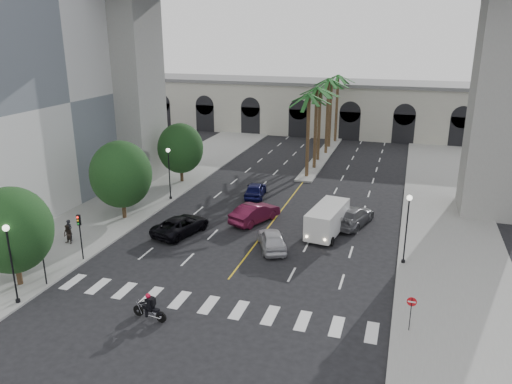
{
  "coord_description": "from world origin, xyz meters",
  "views": [
    {
      "loc": [
        11.02,
        -26.76,
        16.38
      ],
      "look_at": [
        0.74,
        6.0,
        5.16
      ],
      "focal_mm": 35.0,
      "sensor_mm": 36.0,
      "label": 1
    }
  ],
  "objects_px": {
    "car_e": "(255,190)",
    "cargo_van": "(327,219)",
    "lamp_post_left_far": "(169,169)",
    "traffic_signal_far": "(80,230)",
    "lamp_post_left_near": "(11,258)",
    "pedestrian_b": "(68,234)",
    "motorcycle_rider": "(150,308)",
    "car_d": "(353,216)",
    "do_not_enter_sign": "(411,307)",
    "car_b": "(255,213)",
    "car_c": "(181,225)",
    "car_a": "(272,239)",
    "traffic_signal_near": "(42,252)",
    "pedestrian_a": "(69,230)",
    "lamp_post_right": "(407,223)"
  },
  "relations": [
    {
      "from": "traffic_signal_far",
      "to": "motorcycle_rider",
      "type": "xyz_separation_m",
      "value": [
        8.64,
        -5.51,
        -1.75
      ]
    },
    {
      "from": "lamp_post_left_near",
      "to": "pedestrian_b",
      "type": "bearing_deg",
      "value": 107.46
    },
    {
      "from": "car_c",
      "to": "cargo_van",
      "type": "relative_size",
      "value": 0.91
    },
    {
      "from": "lamp_post_left_near",
      "to": "traffic_signal_far",
      "type": "height_order",
      "value": "lamp_post_left_near"
    },
    {
      "from": "lamp_post_left_far",
      "to": "car_d",
      "type": "relative_size",
      "value": 0.94
    },
    {
      "from": "traffic_signal_far",
      "to": "car_a",
      "type": "height_order",
      "value": "traffic_signal_far"
    },
    {
      "from": "motorcycle_rider",
      "to": "car_c",
      "type": "height_order",
      "value": "motorcycle_rider"
    },
    {
      "from": "car_e",
      "to": "car_a",
      "type": "bearing_deg",
      "value": 105.35
    },
    {
      "from": "car_d",
      "to": "do_not_enter_sign",
      "type": "height_order",
      "value": "do_not_enter_sign"
    },
    {
      "from": "lamp_post_left_far",
      "to": "traffic_signal_near",
      "type": "xyz_separation_m",
      "value": [
        0.1,
        -18.5,
        -0.71
      ]
    },
    {
      "from": "traffic_signal_near",
      "to": "cargo_van",
      "type": "height_order",
      "value": "traffic_signal_near"
    },
    {
      "from": "pedestrian_b",
      "to": "lamp_post_right",
      "type": "bearing_deg",
      "value": 17.24
    },
    {
      "from": "car_e",
      "to": "cargo_van",
      "type": "relative_size",
      "value": 0.75
    },
    {
      "from": "car_e",
      "to": "lamp_post_left_near",
      "type": "bearing_deg",
      "value": 64.3
    },
    {
      "from": "traffic_signal_far",
      "to": "car_b",
      "type": "bearing_deg",
      "value": 49.14
    },
    {
      "from": "car_b",
      "to": "lamp_post_left_near",
      "type": "bearing_deg",
      "value": 83.54
    },
    {
      "from": "cargo_van",
      "to": "pedestrian_b",
      "type": "xyz_separation_m",
      "value": [
        -19.2,
        -8.3,
        -0.43
      ]
    },
    {
      "from": "lamp_post_left_near",
      "to": "car_b",
      "type": "height_order",
      "value": "lamp_post_left_near"
    },
    {
      "from": "pedestrian_a",
      "to": "lamp_post_left_far",
      "type": "bearing_deg",
      "value": 82.62
    },
    {
      "from": "lamp_post_left_far",
      "to": "car_b",
      "type": "xyz_separation_m",
      "value": [
        9.9,
        -3.17,
        -2.36
      ]
    },
    {
      "from": "car_e",
      "to": "cargo_van",
      "type": "distance_m",
      "value": 11.58
    },
    {
      "from": "motorcycle_rider",
      "to": "car_d",
      "type": "bearing_deg",
      "value": 71.24
    },
    {
      "from": "traffic_signal_near",
      "to": "lamp_post_left_near",
      "type": "bearing_deg",
      "value": -92.29
    },
    {
      "from": "motorcycle_rider",
      "to": "car_c",
      "type": "bearing_deg",
      "value": 115.96
    },
    {
      "from": "traffic_signal_near",
      "to": "car_b",
      "type": "height_order",
      "value": "traffic_signal_near"
    },
    {
      "from": "lamp_post_left_far",
      "to": "pedestrian_b",
      "type": "relative_size",
      "value": 3.38
    },
    {
      "from": "pedestrian_a",
      "to": "pedestrian_b",
      "type": "xyz_separation_m",
      "value": [
        0.31,
        -0.54,
        -0.09
      ]
    },
    {
      "from": "traffic_signal_near",
      "to": "car_c",
      "type": "bearing_deg",
      "value": 66.85
    },
    {
      "from": "car_c",
      "to": "pedestrian_a",
      "type": "bearing_deg",
      "value": 45.2
    },
    {
      "from": "car_c",
      "to": "car_a",
      "type": "bearing_deg",
      "value": -168.79
    },
    {
      "from": "lamp_post_right",
      "to": "traffic_signal_near",
      "type": "height_order",
      "value": "lamp_post_right"
    },
    {
      "from": "traffic_signal_far",
      "to": "lamp_post_left_near",
      "type": "bearing_deg",
      "value": -90.88
    },
    {
      "from": "car_a",
      "to": "motorcycle_rider",
      "type": "bearing_deg",
      "value": 46.29
    },
    {
      "from": "traffic_signal_far",
      "to": "do_not_enter_sign",
      "type": "bearing_deg",
      "value": -5.79
    },
    {
      "from": "traffic_signal_far",
      "to": "pedestrian_b",
      "type": "relative_size",
      "value": 2.31
    },
    {
      "from": "lamp_post_left_far",
      "to": "car_e",
      "type": "xyz_separation_m",
      "value": [
        7.84,
        3.5,
        -2.45
      ]
    },
    {
      "from": "motorcycle_rider",
      "to": "car_a",
      "type": "height_order",
      "value": "motorcycle_rider"
    },
    {
      "from": "traffic_signal_far",
      "to": "car_d",
      "type": "height_order",
      "value": "traffic_signal_far"
    },
    {
      "from": "lamp_post_left_near",
      "to": "car_c",
      "type": "relative_size",
      "value": 0.98
    },
    {
      "from": "pedestrian_a",
      "to": "car_a",
      "type": "bearing_deg",
      "value": 19.72
    },
    {
      "from": "lamp_post_right",
      "to": "car_b",
      "type": "bearing_deg",
      "value": 159.47
    },
    {
      "from": "lamp_post_left_far",
      "to": "traffic_signal_far",
      "type": "xyz_separation_m",
      "value": [
        0.1,
        -14.5,
        -0.71
      ]
    },
    {
      "from": "motorcycle_rider",
      "to": "cargo_van",
      "type": "relative_size",
      "value": 0.39
    },
    {
      "from": "car_d",
      "to": "cargo_van",
      "type": "xyz_separation_m",
      "value": [
        -1.79,
        -2.86,
        0.54
      ]
    },
    {
      "from": "lamp_post_left_near",
      "to": "pedestrian_a",
      "type": "bearing_deg",
      "value": 108.24
    },
    {
      "from": "lamp_post_left_near",
      "to": "lamp_post_left_far",
      "type": "xyz_separation_m",
      "value": [
        0.0,
        21.0,
        0.0
      ]
    },
    {
      "from": "car_a",
      "to": "cargo_van",
      "type": "xyz_separation_m",
      "value": [
        3.61,
        4.09,
        0.59
      ]
    },
    {
      "from": "car_a",
      "to": "pedestrian_a",
      "type": "distance_m",
      "value": 16.31
    },
    {
      "from": "car_b",
      "to": "lamp_post_right",
      "type": "bearing_deg",
      "value": -177.94
    },
    {
      "from": "car_b",
      "to": "car_e",
      "type": "xyz_separation_m",
      "value": [
        -2.06,
        6.67,
        -0.08
      ]
    }
  ]
}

